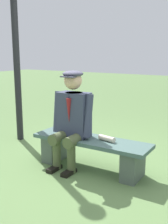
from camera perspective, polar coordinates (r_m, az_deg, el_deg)
ground_plane at (r=3.88m, az=1.35°, el=-11.37°), size 30.00×30.00×0.00m
bench at (r=3.78m, az=1.37°, el=-7.63°), size 1.60×0.46×0.42m
seated_man at (r=3.74m, az=-2.48°, el=-0.84°), size 0.60×0.55×1.31m
rolled_magazine at (r=3.63m, az=4.64°, el=-5.38°), size 0.24×0.11×0.07m
lamp_post at (r=4.99m, az=-13.87°, el=16.51°), size 0.25×0.25×3.19m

